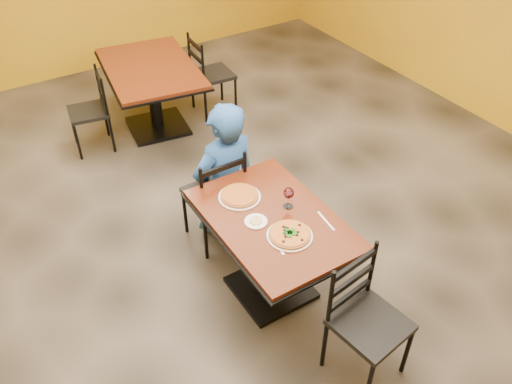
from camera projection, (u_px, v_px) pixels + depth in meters
floor at (239, 251)px, 4.49m from camera, size 7.00×8.00×0.01m
table_main at (272, 238)px, 3.81m from camera, size 0.83×1.23×0.75m
table_second at (152, 83)px, 5.65m from camera, size 1.11×1.49×0.75m
chair_main_near at (370, 325)px, 3.33m from camera, size 0.48×0.48×0.93m
chair_main_far at (214, 195)px, 4.34m from camera, size 0.42×0.42×0.93m
chair_second_left at (88, 112)px, 5.44m from camera, size 0.44×0.44×0.85m
chair_second_right at (213, 75)px, 6.01m from camera, size 0.44×0.44×0.93m
diner at (225, 168)px, 4.38m from camera, size 0.63×0.43×1.21m
plate_main at (290, 236)px, 3.54m from camera, size 0.31×0.31×0.01m
pizza_main at (290, 234)px, 3.53m from camera, size 0.28×0.28×0.02m
plate_far at (240, 197)px, 3.86m from camera, size 0.31×0.31×0.01m
pizza_far at (240, 195)px, 3.85m from camera, size 0.28×0.28×0.02m
side_plate at (256, 222)px, 3.65m from camera, size 0.16×0.16×0.01m
dip at (256, 221)px, 3.65m from camera, size 0.09×0.09×0.01m
wine_glass at (289, 197)px, 3.73m from camera, size 0.08×0.08×0.18m
fork at (277, 245)px, 3.48m from camera, size 0.04×0.19×0.00m
knife at (326, 221)px, 3.66m from camera, size 0.04×0.21×0.00m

